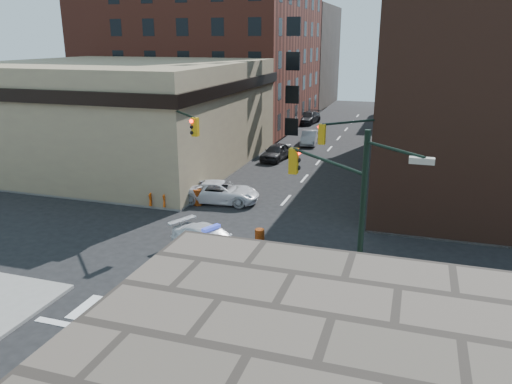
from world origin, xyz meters
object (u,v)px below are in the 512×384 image
Objects in this scene: pickup at (221,192)px; barricade_se_a at (365,348)px; pedestrian_b at (155,177)px; police_car at (211,242)px; parked_car_wnear at (276,152)px; barricade_nw_a at (159,199)px; parked_car_wfar at (309,138)px; barrel_bank at (198,197)px; parked_car_enear at (384,147)px; barrel_road at (260,237)px; pedestrian_a at (160,193)px.

barricade_se_a is (11.46, -15.29, -0.09)m from pickup.
police_car is at bearing -53.51° from pedestrian_b.
parked_car_wnear is (0.25, 13.35, 0.02)m from pickup.
police_car is 8.54m from barricade_nw_a.
parked_car_wfar reaches higher than barrel_bank.
pedestrian_b reaches higher than parked_car_wfar.
parked_car_wnear is at bearing 72.66° from barricade_nw_a.
parked_car_enear reaches higher than barrel_bank.
parked_car_enear is at bearing 61.14° from barrel_bank.
pickup is at bearing -14.70° from pedestrian_b.
parked_car_wfar is at bearing 64.82° from pedestrian_b.
pickup reaches higher than barrel_road.
parked_car_wfar reaches higher than parked_car_enear.
pedestrian_b reaches higher than barricade_nw_a.
barricade_nw_a is at bearing 154.91° from barrel_road.
parked_car_enear is (8.00, -2.39, -0.01)m from parked_car_wfar.
barricade_se_a is 1.00× the size of barricade_nw_a.
pedestrian_a is at bearing 60.92° from parked_car_enear.
barricade_nw_a is (-8.28, 3.88, 0.18)m from barrel_road.
barricade_se_a is (12.75, -14.23, 0.09)m from barrel_bank.
pedestrian_a is (-5.26, -23.51, 0.24)m from parked_car_wfar.
parked_car_wnear is 2.26× the size of pedestrian_b.
pickup is 3.22× the size of pedestrian_a.
barrel_road is at bearing -69.30° from parked_car_wnear.
police_car is 28.15m from parked_car_enear.
parked_car_enear is at bearing 4.29° from barricade_se_a.
parked_car_wnear is at bearing 103.06° from barrel_road.
parked_car_wfar is at bearing 16.28° from barricade_se_a.
parked_car_wnear is 16.29m from barricade_nw_a.
parked_car_wfar is at bearing 96.43° from barrel_road.
barrel_road is (-4.88, -25.29, -0.26)m from parked_car_enear.
parked_car_wnear is at bearing 32.30° from police_car.
parked_car_wnear is 1.01× the size of parked_car_enear.
parked_car_wfar is 37.86m from barricade_se_a.
barricade_se_a is at bearing -48.14° from barrel_bank.
parked_car_wnear is at bearing 111.85° from pedestrian_a.
barricade_nw_a is at bearing -63.43° from pedestrian_b.
parked_car_wfar is 2.69× the size of pedestrian_a.
police_car is 1.14× the size of parked_car_enear.
parked_car_enear is 4.71× the size of barrel_road.
pedestrian_b is (-15.30, -17.99, 0.41)m from parked_car_enear.
pickup is 5.69× the size of barrel_road.
barrel_bank is at bearing 29.87° from barricade_nw_a.
parked_car_wfar is (-1.05, 29.67, 0.00)m from police_car.
barrel_road is 8.12m from barrel_bank.
parked_car_wnear is 13.75m from pedestrian_b.
parked_car_enear is 2.66× the size of pedestrian_a.
parked_car_wfar is 3.99× the size of barrel_bank.
pickup is 21.36m from parked_car_wfar.
barrel_road is (8.38, -4.18, -0.51)m from pedestrian_a.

